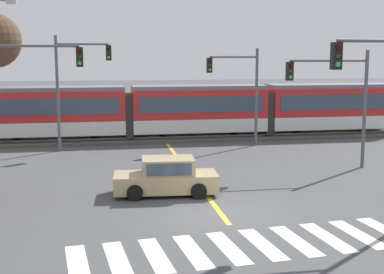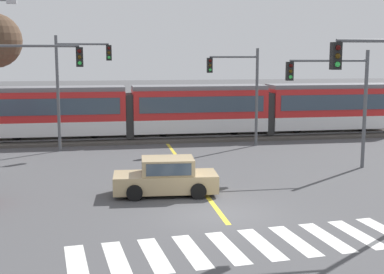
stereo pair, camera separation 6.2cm
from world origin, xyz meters
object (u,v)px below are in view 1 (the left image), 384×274
object	(u,v)px
light_rail_tram	(199,108)
traffic_light_far_left	(75,77)
sedan_crossing	(166,178)
traffic_light_far_right	(240,83)
traffic_light_mid_right	(338,91)
traffic_light_mid_left	(22,84)

from	to	relation	value
light_rail_tram	traffic_light_far_left	distance (m)	9.04
sedan_crossing	traffic_light_far_right	xyz separation A→B (m)	(5.97, 10.85, 3.23)
traffic_light_mid_right	traffic_light_mid_left	size ratio (longest dim) A/B	0.89
light_rail_tram	sedan_crossing	world-z (taller)	light_rail_tram
sedan_crossing	traffic_light_far_left	bearing A→B (deg)	110.14
light_rail_tram	traffic_light_mid_right	bearing A→B (deg)	-65.20
sedan_crossing	traffic_light_far_left	size ratio (longest dim) A/B	0.64
sedan_crossing	traffic_light_mid_left	xyz separation A→B (m)	(-6.08, 4.21, 3.63)
sedan_crossing	traffic_light_far_right	world-z (taller)	traffic_light_far_right
sedan_crossing	traffic_light_mid_right	bearing A→B (deg)	21.55
sedan_crossing	traffic_light_far_left	distance (m)	12.19
light_rail_tram	sedan_crossing	distance (m)	14.96
traffic_light_mid_right	traffic_light_far_right	size ratio (longest dim) A/B	0.97
traffic_light_mid_left	traffic_light_far_right	bearing A→B (deg)	28.87
traffic_light_mid_right	traffic_light_mid_left	world-z (taller)	traffic_light_mid_left
light_rail_tram	traffic_light_mid_right	size ratio (longest dim) A/B	4.75
traffic_light_mid_left	traffic_light_mid_right	bearing A→B (deg)	-2.46
sedan_crossing	traffic_light_far_left	world-z (taller)	traffic_light_far_left
sedan_crossing	traffic_light_far_left	xyz separation A→B (m)	(-4.00, 10.91, 3.68)
traffic_light_mid_left	sedan_crossing	bearing A→B (deg)	-34.70
light_rail_tram	traffic_light_far_right	size ratio (longest dim) A/B	4.63
traffic_light_far_right	traffic_light_mid_right	bearing A→B (deg)	-67.35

